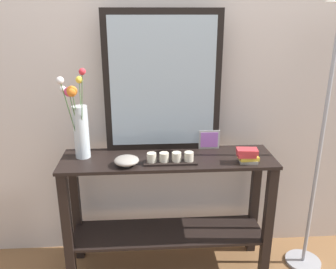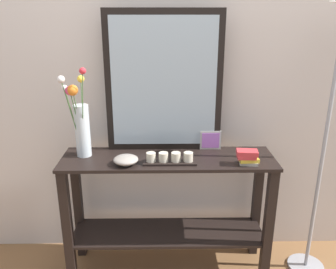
# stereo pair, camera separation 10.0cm
# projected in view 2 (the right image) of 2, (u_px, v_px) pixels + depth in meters

# --- Properties ---
(ground_plane) EXTENTS (7.00, 6.00, 0.02)m
(ground_plane) POSITION_uv_depth(u_px,v_px,m) (168.00, 267.00, 2.45)
(ground_plane) COLOR brown
(wall_back) EXTENTS (6.40, 0.08, 2.70)m
(wall_back) POSITION_uv_depth(u_px,v_px,m) (167.00, 64.00, 2.29)
(wall_back) COLOR beige
(wall_back) RESTS_ON ground
(console_table) EXTENTS (1.32, 0.37, 0.82)m
(console_table) POSITION_uv_depth(u_px,v_px,m) (168.00, 201.00, 2.28)
(console_table) COLOR black
(console_table) RESTS_ON ground
(mirror_leaning) EXTENTS (0.73, 0.03, 0.88)m
(mirror_leaning) POSITION_uv_depth(u_px,v_px,m) (164.00, 83.00, 2.18)
(mirror_leaning) COLOR black
(mirror_leaning) RESTS_ON console_table
(tall_vase_left) EXTENTS (0.18, 0.17, 0.56)m
(tall_vase_left) POSITION_uv_depth(u_px,v_px,m) (80.00, 122.00, 2.13)
(tall_vase_left) COLOR silver
(tall_vase_left) RESTS_ON console_table
(candle_tray) EXTENTS (0.32, 0.09, 0.07)m
(candle_tray) POSITION_uv_depth(u_px,v_px,m) (170.00, 159.00, 2.09)
(candle_tray) COLOR black
(candle_tray) RESTS_ON console_table
(picture_frame_small) EXTENTS (0.14, 0.01, 0.13)m
(picture_frame_small) POSITION_uv_depth(u_px,v_px,m) (211.00, 140.00, 2.30)
(picture_frame_small) COLOR #B7B2AD
(picture_frame_small) RESTS_ON console_table
(decorative_bowl) EXTENTS (0.15, 0.15, 0.06)m
(decorative_bowl) POSITION_uv_depth(u_px,v_px,m) (126.00, 160.00, 2.07)
(decorative_bowl) COLOR #9E9389
(decorative_bowl) RESTS_ON console_table
(book_stack) EXTENTS (0.14, 0.10, 0.09)m
(book_stack) POSITION_uv_depth(u_px,v_px,m) (248.00, 157.00, 2.07)
(book_stack) COLOR #B2A893
(book_stack) RESTS_ON console_table
(floor_lamp) EXTENTS (0.24, 0.24, 1.82)m
(floor_lamp) POSITION_uv_depth(u_px,v_px,m) (333.00, 93.00, 2.03)
(floor_lamp) COLOR #9E9EA3
(floor_lamp) RESTS_ON ground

